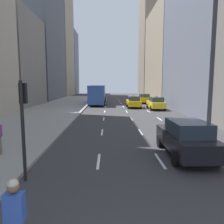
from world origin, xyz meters
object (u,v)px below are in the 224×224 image
at_px(sedan_black_near, 186,138).
at_px(skateboarder, 15,218).
at_px(city_bus, 98,94).
at_px(traffic_light_pole, 23,114).
at_px(taxi_lead, 144,98).
at_px(taxi_third, 156,103).
at_px(taxi_second, 134,102).

xyz_separation_m(sedan_black_near, skateboarder, (-5.51, -6.39, 0.07)).
bearing_deg(city_bus, skateboarder, -89.83).
xyz_separation_m(city_bus, traffic_light_pole, (-1.14, -30.63, 0.62)).
bearing_deg(taxi_lead, skateboarder, -103.07).
bearing_deg(taxi_third, skateboarder, -107.83).
xyz_separation_m(taxi_lead, skateboarder, (-8.31, -35.79, 0.08)).
distance_m(skateboarder, traffic_light_pole, 4.26).
distance_m(taxi_second, city_bus, 8.40).
distance_m(taxi_second, skateboarder, 28.79).
height_order(taxi_third, sedan_black_near, taxi_third).
relative_size(taxi_lead, traffic_light_pole, 1.22).
xyz_separation_m(taxi_lead, city_bus, (-8.41, -1.35, 0.91)).
relative_size(sedan_black_near, traffic_light_pole, 1.29).
height_order(sedan_black_near, traffic_light_pole, traffic_light_pole).
distance_m(taxi_third, city_bus, 12.07).
bearing_deg(city_bus, taxi_third, -45.65).
distance_m(sedan_black_near, traffic_light_pole, 7.38).
relative_size(taxi_second, sedan_black_near, 0.95).
distance_m(taxi_third, traffic_light_pole, 24.06).
bearing_deg(sedan_black_near, taxi_lead, 84.56).
bearing_deg(sedan_black_near, taxi_second, 90.00).
bearing_deg(taxi_lead, taxi_second, -110.39).
distance_m(taxi_lead, skateboarder, 36.74).
xyz_separation_m(taxi_third, city_bus, (-8.41, 8.61, 0.91)).
relative_size(city_bus, traffic_light_pole, 3.23).
distance_m(taxi_lead, taxi_second, 8.04).
xyz_separation_m(taxi_third, sedan_black_near, (-2.80, -19.45, 0.01)).
distance_m(taxi_second, traffic_light_pole, 25.41).
bearing_deg(taxi_third, taxi_second, 139.21).
xyz_separation_m(city_bus, skateboarder, (0.10, -34.45, -0.82)).
bearing_deg(traffic_light_pole, taxi_third, 66.56).
distance_m(sedan_black_near, city_bus, 28.62).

